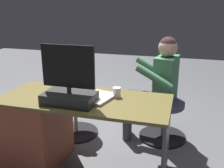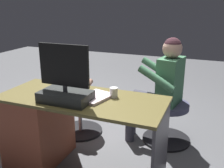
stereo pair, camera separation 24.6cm
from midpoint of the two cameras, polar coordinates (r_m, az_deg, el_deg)
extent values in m
plane|color=#57585B|center=(2.84, -0.24, -14.17)|extent=(10.00, 10.00, 0.00)
cube|color=brown|center=(2.25, -3.58, -3.28)|extent=(1.45, 0.63, 0.03)
cube|color=#A04D35|center=(2.62, -13.14, -9.04)|extent=(0.46, 0.58, 0.68)
cube|color=#49464D|center=(2.23, 13.74, -14.22)|extent=(0.02, 0.57, 0.68)
cube|color=#252826|center=(2.15, -6.88, -2.81)|extent=(0.42, 0.25, 0.09)
cylinder|color=#333338|center=(2.12, -6.95, -1.05)|extent=(0.04, 0.04, 0.05)
cube|color=black|center=(2.07, -7.15, 4.04)|extent=(0.43, 0.02, 0.34)
cube|color=black|center=(2.08, -6.96, 4.12)|extent=(0.40, 0.00, 0.30)
cube|color=black|center=(2.30, -2.68, -2.14)|extent=(0.42, 0.14, 0.02)
ellipsoid|color=#232A2C|center=(2.40, -8.91, -1.34)|extent=(0.06, 0.10, 0.04)
cylinder|color=white|center=(2.23, 3.53, -1.91)|extent=(0.07, 0.07, 0.09)
cube|color=black|center=(2.31, -10.87, -2.38)|extent=(0.07, 0.16, 0.02)
cube|color=silver|center=(2.21, -0.57, -2.92)|extent=(0.29, 0.34, 0.02)
cylinder|color=black|center=(3.19, -4.64, -10.14)|extent=(0.52, 0.52, 0.03)
cylinder|color=gray|center=(3.11, -4.73, -6.97)|extent=(0.04, 0.04, 0.36)
cylinder|color=maroon|center=(3.03, -4.83, -3.32)|extent=(0.44, 0.44, 0.06)
ellipsoid|color=tan|center=(2.98, -4.90, -0.89)|extent=(0.20, 0.17, 0.21)
sphere|color=tan|center=(2.93, -4.99, 2.31)|extent=(0.17, 0.17, 0.17)
sphere|color=beige|center=(2.99, -4.36, 2.42)|extent=(0.06, 0.06, 0.06)
sphere|color=tan|center=(2.89, -3.97, 3.42)|extent=(0.07, 0.07, 0.07)
sphere|color=tan|center=(2.94, -6.05, 3.62)|extent=(0.07, 0.07, 0.07)
cylinder|color=tan|center=(2.96, -2.87, -0.14)|extent=(0.06, 0.16, 0.11)
cylinder|color=tan|center=(3.04, -6.29, 0.29)|extent=(0.06, 0.16, 0.11)
cylinder|color=tan|center=(3.08, -3.04, -1.65)|extent=(0.07, 0.13, 0.07)
cylinder|color=tan|center=(3.12, -4.79, -1.40)|extent=(0.07, 0.13, 0.07)
cylinder|color=black|center=(3.09, 13.99, -11.63)|extent=(0.53, 0.53, 0.03)
cylinder|color=gray|center=(3.01, 14.27, -8.39)|extent=(0.04, 0.04, 0.36)
cylinder|color=#44445F|center=(2.92, 14.58, -4.65)|extent=(0.44, 0.44, 0.06)
cube|color=#457B56|center=(2.83, 15.02, 0.59)|extent=(0.25, 0.35, 0.50)
sphere|color=tan|center=(2.75, 15.59, 7.44)|extent=(0.20, 0.20, 0.20)
sphere|color=#40232A|center=(2.75, 15.62, 7.85)|extent=(0.18, 0.18, 0.18)
cylinder|color=#457B56|center=(2.61, 12.31, 1.08)|extent=(0.40, 0.15, 0.24)
cylinder|color=#457B56|center=(2.99, 12.29, 3.21)|extent=(0.40, 0.15, 0.24)
cylinder|color=#3E3D4A|center=(2.81, 10.63, -4.14)|extent=(0.42, 0.18, 0.11)
cylinder|color=#3E3D4A|center=(2.92, 6.37, -8.34)|extent=(0.10, 0.10, 0.45)
cylinder|color=#3E3D4A|center=(2.98, 10.72, -2.90)|extent=(0.42, 0.18, 0.11)
cylinder|color=#3E3D4A|center=(3.08, 6.68, -6.92)|extent=(0.10, 0.10, 0.45)
camera|label=1|loc=(0.12, -87.14, 0.92)|focal=41.89mm
camera|label=2|loc=(0.12, 92.86, -0.92)|focal=41.89mm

